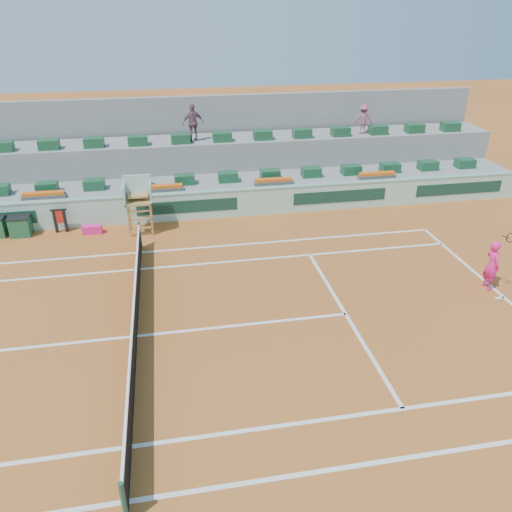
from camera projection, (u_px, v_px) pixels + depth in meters
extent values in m
plane|color=#9E501E|center=(137.00, 336.00, 14.59)|extent=(90.00, 90.00, 0.00)
cube|color=gray|center=(142.00, 192.00, 23.66)|extent=(36.00, 4.00, 1.20)
cube|color=gray|center=(142.00, 168.00, 24.73)|extent=(36.00, 2.40, 2.60)
cube|color=gray|center=(140.00, 142.00, 25.71)|extent=(36.00, 0.40, 4.40)
cube|color=#FF2185|center=(92.00, 229.00, 20.88)|extent=(0.80, 0.36, 0.36)
imported|color=#795060|center=(193.00, 123.00, 23.87)|extent=(1.10, 0.64, 1.76)
imported|color=#964B5E|center=(363.00, 119.00, 25.27)|extent=(1.05, 0.77, 1.46)
cube|color=white|center=(504.00, 297.00, 16.47)|extent=(0.12, 10.97, 0.01)
cube|color=white|center=(129.00, 501.00, 9.80)|extent=(23.77, 0.12, 0.01)
cube|color=white|center=(141.00, 252.00, 19.38)|extent=(23.77, 0.12, 0.01)
cube|color=white|center=(131.00, 447.00, 10.99)|extent=(23.77, 0.12, 0.01)
cube|color=white|center=(140.00, 269.00, 18.18)|extent=(23.77, 0.12, 0.01)
cube|color=white|center=(346.00, 314.00, 15.60)|extent=(0.12, 8.23, 0.01)
cube|color=white|center=(137.00, 336.00, 14.59)|extent=(12.80, 0.12, 0.01)
cube|color=white|center=(500.00, 298.00, 16.45)|extent=(0.30, 0.12, 0.01)
cube|color=black|center=(135.00, 323.00, 14.38)|extent=(0.03, 11.87, 0.92)
cube|color=white|center=(133.00, 309.00, 14.15)|extent=(0.06, 11.87, 0.07)
cylinder|color=#1F4938|center=(124.00, 504.00, 9.15)|extent=(0.10, 0.10, 1.10)
cylinder|color=#1F4938|center=(140.00, 235.00, 19.52)|extent=(0.10, 0.10, 1.10)
cube|color=#A5CFBD|center=(141.00, 209.00, 21.74)|extent=(36.00, 0.30, 1.20)
cube|color=#79A38D|center=(140.00, 196.00, 21.45)|extent=(36.00, 0.34, 0.06)
cube|color=#14392B|center=(188.00, 207.00, 21.89)|extent=(4.40, 0.02, 0.56)
cube|color=#14392B|center=(340.00, 197.00, 23.00)|extent=(4.40, 0.02, 0.56)
cube|color=#14392B|center=(459.00, 189.00, 23.95)|extent=(4.40, 0.02, 0.56)
cube|color=#9F743C|center=(129.00, 222.00, 20.36)|extent=(0.08, 0.08, 1.35)
cube|color=#9F743C|center=(151.00, 220.00, 20.51)|extent=(0.08, 0.08, 1.35)
cube|color=#9F743C|center=(130.00, 215.00, 20.97)|extent=(0.08, 0.08, 1.35)
cube|color=#9F743C|center=(152.00, 214.00, 21.12)|extent=(0.08, 0.08, 1.35)
cube|color=#9F743C|center=(139.00, 201.00, 20.41)|extent=(1.10, 0.90, 0.08)
cube|color=#A5CFBD|center=(138.00, 187.00, 20.51)|extent=(1.10, 0.08, 1.00)
cube|color=#A5CFBD|center=(125.00, 194.00, 20.16)|extent=(0.06, 0.90, 0.80)
cube|color=#A5CFBD|center=(151.00, 192.00, 20.33)|extent=(0.06, 0.90, 0.80)
cube|color=#9F743C|center=(138.00, 195.00, 20.39)|extent=(0.80, 0.60, 0.08)
cube|color=#9F743C|center=(141.00, 228.00, 20.58)|extent=(0.90, 0.08, 0.06)
cube|color=#9F743C|center=(140.00, 219.00, 20.40)|extent=(0.90, 0.08, 0.06)
cube|color=#9F743C|center=(139.00, 211.00, 20.24)|extent=(0.90, 0.08, 0.06)
cube|color=#184A2B|center=(47.00, 187.00, 21.86)|extent=(0.90, 0.60, 0.44)
cube|color=#184A2B|center=(94.00, 184.00, 22.18)|extent=(0.90, 0.60, 0.44)
cube|color=#184A2B|center=(140.00, 182.00, 22.49)|extent=(0.90, 0.60, 0.44)
cube|color=#184A2B|center=(185.00, 179.00, 22.81)|extent=(0.90, 0.60, 0.44)
cube|color=#184A2B|center=(228.00, 177.00, 23.13)|extent=(0.90, 0.60, 0.44)
cube|color=#184A2B|center=(270.00, 174.00, 23.44)|extent=(0.90, 0.60, 0.44)
cube|color=#184A2B|center=(311.00, 172.00, 23.76)|extent=(0.90, 0.60, 0.44)
cube|color=#184A2B|center=(351.00, 170.00, 24.08)|extent=(0.90, 0.60, 0.44)
cube|color=#184A2B|center=(390.00, 167.00, 24.40)|extent=(0.90, 0.60, 0.44)
cube|color=#184A2B|center=(428.00, 165.00, 24.71)|extent=(0.90, 0.60, 0.44)
cube|color=#184A2B|center=(465.00, 163.00, 25.03)|extent=(0.90, 0.60, 0.44)
cube|color=#184A2B|center=(3.00, 146.00, 22.56)|extent=(0.90, 0.60, 0.44)
cube|color=#184A2B|center=(49.00, 144.00, 22.87)|extent=(0.90, 0.60, 0.44)
cube|color=#184A2B|center=(94.00, 142.00, 23.19)|extent=(0.90, 0.60, 0.44)
cube|color=#184A2B|center=(138.00, 140.00, 23.51)|extent=(0.90, 0.60, 0.44)
cube|color=#184A2B|center=(181.00, 139.00, 23.82)|extent=(0.90, 0.60, 0.44)
cube|color=#184A2B|center=(222.00, 137.00, 24.14)|extent=(0.90, 0.60, 0.44)
cube|color=#184A2B|center=(263.00, 135.00, 24.46)|extent=(0.90, 0.60, 0.44)
cube|color=#184A2B|center=(302.00, 133.00, 24.78)|extent=(0.90, 0.60, 0.44)
cube|color=#184A2B|center=(340.00, 131.00, 25.09)|extent=(0.90, 0.60, 0.44)
cube|color=#184A2B|center=(378.00, 130.00, 25.41)|extent=(0.90, 0.60, 0.44)
cube|color=#184A2B|center=(415.00, 128.00, 25.73)|extent=(0.90, 0.60, 0.44)
cube|color=#184A2B|center=(450.00, 127.00, 26.05)|extent=(0.90, 0.60, 0.44)
cube|color=#4F4F4F|center=(44.00, 197.00, 21.22)|extent=(1.80, 0.36, 0.16)
cube|color=#DD5712|center=(44.00, 193.00, 21.16)|extent=(1.70, 0.32, 0.12)
cube|color=#4F4F4F|center=(163.00, 189.00, 22.02)|extent=(1.80, 0.36, 0.16)
cube|color=#DD5712|center=(163.00, 186.00, 21.95)|extent=(1.70, 0.32, 0.12)
cube|color=#4F4F4F|center=(274.00, 183.00, 22.81)|extent=(1.80, 0.36, 0.16)
cube|color=#DD5712|center=(274.00, 180.00, 22.75)|extent=(1.70, 0.32, 0.12)
cube|color=#4F4F4F|center=(377.00, 176.00, 23.60)|extent=(1.80, 0.36, 0.16)
cube|color=#DD5712|center=(377.00, 174.00, 23.54)|extent=(1.70, 0.32, 0.12)
cube|color=#1B5233|center=(20.00, 226.00, 20.61)|extent=(0.79, 0.68, 0.80)
cube|color=black|center=(18.00, 217.00, 20.42)|extent=(0.84, 0.72, 0.04)
cube|color=black|center=(55.00, 221.00, 20.82)|extent=(0.11, 0.11, 1.00)
cube|color=black|center=(65.00, 221.00, 20.89)|extent=(0.11, 0.11, 1.00)
cube|color=black|center=(58.00, 210.00, 20.63)|extent=(0.65, 0.09, 0.06)
cube|color=red|center=(59.00, 217.00, 20.75)|extent=(0.48, 0.04, 0.56)
imported|color=#FF2185|center=(492.00, 265.00, 16.64)|extent=(0.42, 0.64, 1.74)
cylinder|color=black|center=(506.00, 237.00, 15.84)|extent=(0.03, 0.35, 0.09)
torus|color=black|center=(510.00, 238.00, 15.61)|extent=(0.31, 0.08, 0.31)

